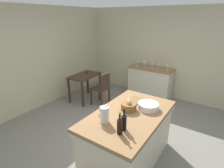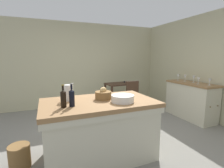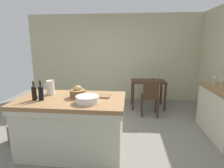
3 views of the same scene
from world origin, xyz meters
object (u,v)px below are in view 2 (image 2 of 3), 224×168
pitcher (69,92)px  wicker_hamper (20,156)px  island_table (99,127)px  wine_bottle_amber (63,98)px  bread_basket (103,95)px  cutting_board (121,96)px  writing_desk (121,87)px  wine_glass_far_right (178,76)px  wash_bowl (123,98)px  side_cabinet (190,100)px  wine_glass_far_left (210,81)px  wine_glass_left (198,79)px  wooden_chair (130,96)px  wine_glass_middle (194,78)px  wine_glass_right (185,77)px  wine_bottle_dark (72,97)px

pitcher → wicker_hamper: (-0.71, -0.01, -0.86)m
island_table → wine_bottle_amber: bearing=-164.4°
bread_basket → cutting_board: size_ratio=0.73×
writing_desk → wine_glass_far_right: wine_glass_far_right is taller
island_table → wine_glass_far_right: size_ratio=9.63×
cutting_board → wash_bowl: bearing=-110.8°
side_cabinet → cutting_board: cutting_board is taller
wine_glass_far_left → cutting_board: bearing=-176.0°
wine_bottle_amber → wicker_hamper: (-0.60, 0.32, -0.86)m
side_cabinet → wine_glass_left: wine_glass_left is taller
side_cabinet → island_table: bearing=-164.4°
writing_desk → wooden_chair: 0.62m
wash_bowl → wine_glass_far_right: 2.69m
wine_glass_left → wine_glass_far_right: (0.00, 0.65, 0.01)m
cutting_board → wine_glass_middle: 2.37m
wine_bottle_amber → wine_glass_right: (3.19, 1.11, 0.01)m
island_table → wine_glass_middle: 2.86m
island_table → wine_bottle_dark: size_ratio=5.56×
wash_bowl → wine_glass_middle: 2.58m
bread_basket → wine_bottle_dark: bearing=-157.6°
wash_bowl → wine_glass_right: (2.37, 1.15, 0.09)m
pitcher → island_table: bearing=-23.1°
wine_bottle_amber → writing_desk: bearing=50.9°
wine_bottle_amber → wine_glass_left: size_ratio=1.90×
cutting_board → wine_glass_right: size_ratio=1.92×
wine_bottle_dark → wine_bottle_amber: bearing=-180.0°
wash_bowl → wicker_hamper: size_ratio=1.02×
side_cabinet → writing_desk: (-1.26, 1.48, 0.18)m
writing_desk → wine_bottle_amber: 3.07m
wine_glass_left → wine_glass_right: bearing=84.1°
wash_bowl → wine_bottle_amber: bearing=177.3°
wine_glass_middle → wicker_hamper: wine_glass_middle is taller
cutting_board → side_cabinet: bearing=15.2°
cutting_board → wicker_hamper: cutting_board is taller
wooden_chair → pitcher: 2.37m
bread_basket → wine_glass_middle: (2.62, 0.67, 0.06)m
wooden_chair → wine_glass_left: (1.22, -1.09, 0.52)m
writing_desk → wine_glass_middle: (1.31, -1.49, 0.40)m
wash_bowl → wine_glass_far_left: wine_glass_far_left is taller
wine_glass_far_left → bread_basket: bearing=-174.9°
wine_glass_right → wine_glass_far_left: bearing=-86.8°
pitcher → wine_bottle_amber: size_ratio=0.94×
island_table → bread_basket: bearing=35.4°
side_cabinet → wine_bottle_amber: (-3.18, -0.89, 0.56)m
bread_basket → writing_desk: bearing=58.7°
cutting_board → wine_glass_far_right: bearing=25.2°
island_table → wine_glass_far_right: wine_glass_far_right is taller
island_table → wine_bottle_amber: (-0.52, -0.15, 0.54)m
cutting_board → wine_glass_left: bearing=10.0°
pitcher → wine_bottle_dark: (-0.00, -0.32, -0.00)m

